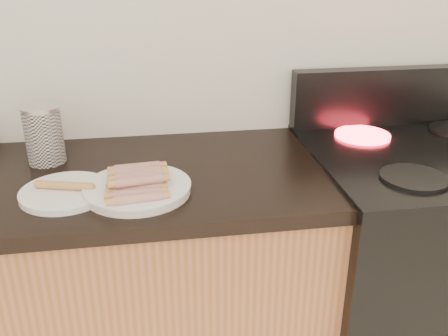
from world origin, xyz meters
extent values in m
cube|color=silver|center=(0.00, 2.00, 1.30)|extent=(4.00, 0.04, 2.60)
cube|color=black|center=(0.78, 1.68, 0.45)|extent=(0.76, 0.65, 0.90)
cube|color=black|center=(0.78, 1.68, 0.91)|extent=(0.76, 0.65, 0.01)
cube|color=black|center=(0.78, 1.96, 1.01)|extent=(0.76, 0.06, 0.20)
cylinder|color=black|center=(0.61, 1.51, 0.92)|extent=(0.18, 0.18, 0.01)
cylinder|color=#FF1E2D|center=(0.61, 1.84, 0.92)|extent=(0.18, 0.18, 0.01)
cylinder|color=silver|center=(-0.13, 1.56, 0.91)|extent=(0.28, 0.28, 0.02)
cylinder|color=silver|center=(-0.31, 1.58, 0.91)|extent=(0.26, 0.26, 0.02)
cylinder|color=maroon|center=(-0.13, 1.47, 0.93)|extent=(0.12, 0.03, 0.03)
cylinder|color=maroon|center=(-0.13, 1.49, 0.93)|extent=(0.12, 0.03, 0.03)
cylinder|color=maroon|center=(-0.13, 1.52, 0.93)|extent=(0.12, 0.03, 0.03)
cylinder|color=maroon|center=(-0.13, 1.55, 0.93)|extent=(0.12, 0.03, 0.03)
cylinder|color=maroon|center=(-0.13, 1.58, 0.93)|extent=(0.12, 0.03, 0.03)
cylinder|color=maroon|center=(-0.13, 1.60, 0.93)|extent=(0.12, 0.03, 0.03)
cylinder|color=maroon|center=(-0.13, 1.63, 0.93)|extent=(0.12, 0.03, 0.03)
cylinder|color=maroon|center=(-0.13, 1.66, 0.93)|extent=(0.12, 0.03, 0.03)
cylinder|color=maroon|center=(-0.13, 1.52, 0.95)|extent=(0.12, 0.03, 0.03)
cylinder|color=maroon|center=(-0.13, 1.55, 0.95)|extent=(0.12, 0.03, 0.03)
cylinder|color=maroon|center=(-0.13, 1.58, 0.95)|extent=(0.12, 0.03, 0.03)
cylinder|color=maroon|center=(-0.13, 1.60, 0.95)|extent=(0.12, 0.03, 0.03)
cylinder|color=#D57C50|center=(-0.31, 1.58, 0.93)|extent=(0.14, 0.06, 0.02)
cylinder|color=white|center=(-0.39, 1.81, 0.98)|extent=(0.11, 0.11, 0.16)
cylinder|color=silver|center=(-0.39, 1.81, 1.07)|extent=(0.11, 0.11, 0.01)
camera|label=1|loc=(-0.09, 0.38, 1.48)|focal=40.00mm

